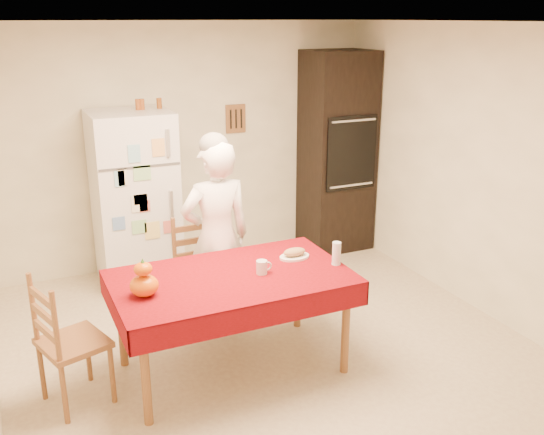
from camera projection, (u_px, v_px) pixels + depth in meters
floor at (277, 355)px, 4.77m from camera, size 4.50×4.50×0.00m
room_shell at (277, 153)px, 4.26m from camera, size 4.02×4.52×2.51m
refrigerator at (135, 199)px, 5.87m from camera, size 0.75×0.74×1.70m
oven_cabinet at (337, 152)px, 6.73m from camera, size 0.70×0.62×2.20m
dining_table at (231, 284)px, 4.38m from camera, size 1.70×1.00×0.76m
chair_far at (200, 268)px, 5.13m from camera, size 0.43×0.41×0.95m
chair_left at (63, 339)px, 4.01m from camera, size 0.51×0.52×0.95m
seated_woman at (217, 238)px, 4.95m from camera, size 0.60×0.39×1.63m
coffee_mug at (262, 267)px, 4.38m from camera, size 0.08×0.08×0.10m
pumpkin_lower at (144, 286)px, 4.02m from camera, size 0.19×0.19×0.15m
pumpkin_upper at (143, 269)px, 3.99m from camera, size 0.12×0.12×0.09m
wine_glass at (336, 253)px, 4.53m from camera, size 0.07×0.07×0.18m
bread_plate at (294, 257)px, 4.67m from camera, size 0.24×0.24×0.02m
bread_loaf at (294, 252)px, 4.66m from camera, size 0.18×0.10×0.06m
spice_jar_left at (138, 104)px, 5.67m from camera, size 0.05×0.05×0.10m
spice_jar_mid at (142, 104)px, 5.69m from camera, size 0.05×0.05×0.10m
spice_jar_right at (159, 103)px, 5.75m from camera, size 0.05×0.05×0.10m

